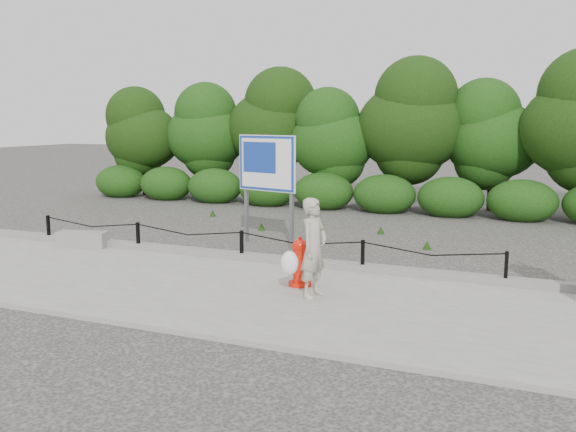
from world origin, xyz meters
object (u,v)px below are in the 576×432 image
(concrete_block, at_px, (82,239))
(advertising_sign, at_px, (267,168))
(fire_hydrant, at_px, (300,263))
(pedestrian, at_px, (312,249))

(concrete_block, xyz_separation_m, advertising_sign, (3.53, 2.08, 1.52))
(fire_hydrant, height_order, advertising_sign, advertising_sign)
(fire_hydrant, xyz_separation_m, pedestrian, (0.42, -0.52, 0.38))
(fire_hydrant, distance_m, pedestrian, 0.77)
(pedestrian, xyz_separation_m, advertising_sign, (-2.46, 3.67, 0.92))
(concrete_block, bearing_deg, fire_hydrant, -10.87)
(concrete_block, bearing_deg, pedestrian, -14.87)
(fire_hydrant, relative_size, pedestrian, 0.53)
(fire_hydrant, bearing_deg, advertising_sign, 143.22)
(fire_hydrant, relative_size, advertising_sign, 0.33)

